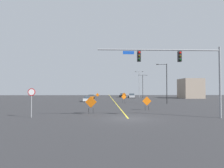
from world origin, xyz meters
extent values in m
plane|color=#2D2D30|center=(0.00, 0.00, 0.00)|extent=(161.44, 161.44, 0.00)
cube|color=yellow|center=(0.00, 44.84, 0.00)|extent=(0.16, 89.69, 0.01)
cylinder|color=gray|center=(9.21, 0.00, 3.56)|extent=(0.20, 0.20, 7.11)
cylinder|color=gray|center=(3.11, 0.00, 6.75)|extent=(12.20, 0.14, 0.14)
cube|color=black|center=(5.14, 0.00, 6.11)|extent=(0.34, 0.32, 1.05)
sphere|color=red|center=(5.14, -0.17, 6.46)|extent=(0.22, 0.22, 0.22)
sphere|color=#3C3106|center=(5.14, -0.17, 6.11)|extent=(0.22, 0.22, 0.22)
sphere|color=black|center=(5.14, -0.17, 5.76)|extent=(0.22, 0.22, 0.22)
cube|color=black|center=(1.07, 0.00, 6.11)|extent=(0.34, 0.32, 1.05)
sphere|color=red|center=(1.07, -0.17, 6.46)|extent=(0.22, 0.22, 0.22)
sphere|color=#3C3106|center=(1.07, -0.17, 6.11)|extent=(0.22, 0.22, 0.22)
sphere|color=black|center=(1.07, -0.17, 5.76)|extent=(0.22, 0.22, 0.22)
cube|color=#1447B7|center=(0.04, 0.00, 6.46)|extent=(1.10, 0.03, 0.32)
cylinder|color=gray|center=(-9.74, 1.12, 1.09)|extent=(0.07, 0.07, 2.19)
cylinder|color=#B20F14|center=(-9.74, 1.12, 2.57)|extent=(0.76, 0.03, 0.76)
cylinder|color=white|center=(-9.74, 1.10, 2.57)|extent=(0.61, 0.01, 0.61)
cylinder|color=black|center=(10.66, 46.46, 3.95)|extent=(0.16, 0.16, 7.89)
cylinder|color=black|center=(9.99, 46.46, 7.74)|extent=(1.34, 0.08, 0.08)
cube|color=#262628|center=(9.32, 46.46, 7.74)|extent=(0.44, 0.24, 0.14)
cylinder|color=black|center=(11.32, 46.46, 7.74)|extent=(1.34, 0.08, 0.08)
cube|color=#262628|center=(11.99, 46.46, 7.74)|extent=(0.44, 0.24, 0.14)
cylinder|color=gray|center=(9.87, 48.86, 4.65)|extent=(0.16, 0.16, 9.31)
cylinder|color=gray|center=(9.25, 48.86, 9.16)|extent=(1.25, 0.08, 0.08)
cube|color=#262628|center=(8.62, 48.86, 9.16)|extent=(0.44, 0.24, 0.14)
cylinder|color=gray|center=(10.50, 48.86, 9.16)|extent=(1.25, 0.08, 0.08)
cube|color=#262628|center=(11.12, 48.86, 9.16)|extent=(0.44, 0.24, 0.14)
cylinder|color=black|center=(10.12, 19.31, 4.01)|extent=(0.16, 0.16, 8.02)
cylinder|color=black|center=(9.17, 19.31, 7.87)|extent=(1.89, 0.08, 0.08)
cube|color=#262628|center=(8.23, 19.31, 7.87)|extent=(0.44, 0.24, 0.14)
cube|color=orange|center=(1.64, 20.79, 1.35)|extent=(1.06, 0.27, 1.08)
cylinder|color=black|center=(1.44, 20.75, 0.39)|extent=(0.05, 0.05, 0.79)
cylinder|color=black|center=(1.84, 20.84, 0.39)|extent=(0.05, 0.05, 0.79)
cube|color=orange|center=(-4.44, 39.15, 1.25)|extent=(1.12, 0.05, 1.12)
cylinder|color=black|center=(-4.66, 39.15, 0.34)|extent=(0.05, 0.05, 0.67)
cylinder|color=black|center=(-4.22, 39.14, 0.34)|extent=(0.05, 0.05, 0.67)
cube|color=orange|center=(-3.92, 4.11, 1.36)|extent=(1.38, 0.30, 1.39)
cylinder|color=black|center=(-4.19, 4.16, 0.32)|extent=(0.05, 0.05, 0.64)
cylinder|color=black|center=(-3.65, 4.06, 0.32)|extent=(0.05, 0.05, 0.64)
cube|color=orange|center=(3.50, 7.55, 1.25)|extent=(1.27, 0.08, 1.27)
cylinder|color=black|center=(3.25, 7.54, 0.30)|extent=(0.05, 0.05, 0.60)
cylinder|color=black|center=(3.74, 7.55, 0.30)|extent=(0.05, 0.05, 0.60)
cube|color=orange|center=(3.62, 40.08, 1.27)|extent=(1.32, 0.32, 1.34)
cylinder|color=black|center=(3.36, 40.14, 0.29)|extent=(0.05, 0.05, 0.58)
cylinder|color=black|center=(3.88, 40.03, 0.29)|extent=(0.05, 0.05, 0.58)
cube|color=#B7BABF|center=(6.89, 47.06, 0.52)|extent=(2.07, 3.94, 0.71)
cube|color=#333D47|center=(6.88, 46.87, 1.19)|extent=(1.77, 1.95, 0.63)
cylinder|color=black|center=(7.90, 48.35, 0.32)|extent=(0.26, 0.65, 0.64)
cylinder|color=black|center=(6.05, 48.46, 0.32)|extent=(0.26, 0.65, 0.64)
cylinder|color=black|center=(7.74, 45.66, 0.32)|extent=(0.26, 0.65, 0.64)
cylinder|color=black|center=(5.89, 45.77, 0.32)|extent=(0.26, 0.65, 0.64)
cube|color=orange|center=(-6.51, 42.73, 0.44)|extent=(2.00, 4.16, 0.56)
cube|color=#333D47|center=(-6.50, 42.94, 0.97)|extent=(1.71, 1.91, 0.52)
cylinder|color=black|center=(-7.48, 41.35, 0.32)|extent=(0.25, 0.65, 0.64)
cylinder|color=black|center=(-5.68, 41.26, 0.32)|extent=(0.25, 0.65, 0.64)
cylinder|color=black|center=(-7.33, 44.20, 0.32)|extent=(0.25, 0.65, 0.64)
cylinder|color=black|center=(-5.54, 44.11, 0.32)|extent=(0.25, 0.65, 0.64)
cube|color=black|center=(4.36, 53.24, 0.49)|extent=(1.92, 4.25, 0.65)
cube|color=#333D47|center=(4.36, 53.02, 1.13)|extent=(1.72, 2.17, 0.63)
cylinder|color=black|center=(5.32, 54.72, 0.32)|extent=(0.22, 0.64, 0.64)
cylinder|color=black|center=(3.41, 54.73, 0.32)|extent=(0.22, 0.64, 0.64)
cylinder|color=black|center=(5.32, 51.75, 0.32)|extent=(0.22, 0.64, 0.64)
cylinder|color=black|center=(3.40, 51.75, 0.32)|extent=(0.22, 0.64, 0.64)
cube|color=white|center=(-6.27, 27.21, 0.45)|extent=(1.99, 4.01, 0.59)
cube|color=#333D47|center=(-6.26, 27.41, 1.00)|extent=(1.70, 1.98, 0.51)
cylinder|color=black|center=(-7.23, 25.89, 0.32)|extent=(0.25, 0.65, 0.64)
cylinder|color=black|center=(-5.45, 25.79, 0.32)|extent=(0.25, 0.65, 0.64)
cylinder|color=black|center=(-7.09, 28.63, 0.32)|extent=(0.25, 0.65, 0.64)
cylinder|color=black|center=(-5.31, 28.53, 0.32)|extent=(0.25, 0.65, 0.64)
cube|color=gray|center=(25.82, 43.50, 3.20)|extent=(6.28, 7.16, 6.39)
camera|label=1|loc=(-2.30, -18.84, 2.82)|focal=31.03mm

